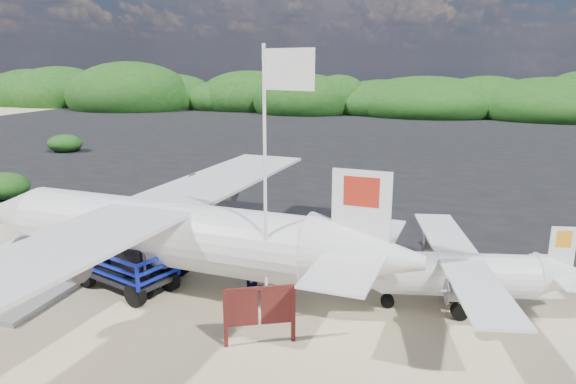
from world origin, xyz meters
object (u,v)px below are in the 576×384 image
aircraft_large (519,176)px  aircraft_small (290,132)px  flagpole (267,319)px  crew_c (253,258)px  baggage_cart (128,288)px  crew_b (194,229)px  crew_a (117,237)px  signboard (260,343)px

aircraft_large → aircraft_small: (-17.41, 15.07, 0.00)m
flagpole → crew_c: 1.99m
baggage_cart → crew_b: bearing=97.8°
crew_b → aircraft_small: bearing=-90.0°
flagpole → aircraft_small: 35.80m
flagpole → crew_a: 5.94m
flagpole → signboard: bearing=-80.0°
flagpole → aircraft_small: bearing=104.0°
baggage_cart → aircraft_large: (13.07, 18.96, 0.00)m
signboard → crew_a: crew_a is taller
baggage_cart → crew_a: size_ratio=1.56×
flagpole → signboard: size_ratio=3.82×
crew_a → crew_b: size_ratio=1.14×
crew_b → crew_c: crew_c is taller
crew_a → crew_c: crew_a is taller
crew_c → aircraft_small: bearing=-51.8°
flagpole → crew_a: size_ratio=3.43×
baggage_cart → aircraft_small: size_ratio=0.49×
signboard → aircraft_large: 22.48m
crew_b → aircraft_small: 31.45m
crew_a → crew_c: (4.64, -0.52, -0.01)m
aircraft_large → crew_b: bearing=58.0°
crew_a → crew_c: size_ratio=1.01×
crew_b → aircraft_small: size_ratio=0.28×
baggage_cart → signboard: 4.88m
flagpole → crew_b: bearing=135.0°
aircraft_large → crew_c: bearing=68.0°
signboard → aircraft_large: bearing=43.2°
flagpole → aircraft_small: flagpole is taller
baggage_cart → crew_c: (3.47, 0.82, 0.95)m
signboard → crew_b: crew_b is taller
baggage_cart → crew_c: crew_c is taller
flagpole → signboard: (0.20, -1.12, 0.00)m
crew_c → crew_b: bearing=-12.4°
flagpole → crew_a: flagpole is taller
crew_b → aircraft_small: crew_b is taller
baggage_cart → aircraft_large: 23.03m
crew_c → aircraft_large: 20.54m
signboard → aircraft_small: 36.93m
aircraft_small → aircraft_large: bearing=129.0°
crew_a → aircraft_large: size_ratio=0.12×
flagpole → baggage_cart: bearing=170.8°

